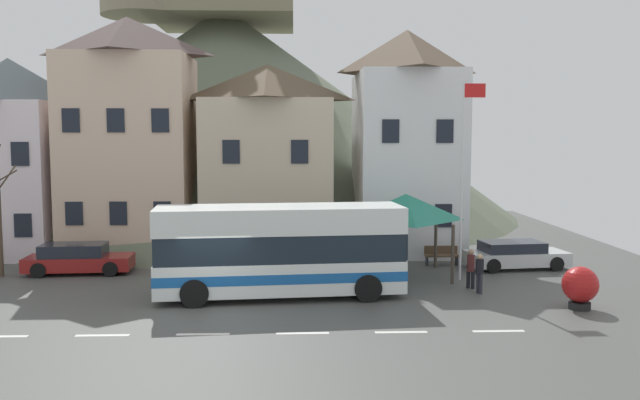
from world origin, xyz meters
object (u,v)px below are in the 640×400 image
(townhouse_00, at_px, (12,156))
(harbour_buoy, at_px, (580,286))
(pedestrian_00, at_px, (402,261))
(townhouse_03, at_px, (406,141))
(parked_car_01, at_px, (78,259))
(transit_bus, at_px, (280,251))
(hilltop_castle, at_px, (224,106))
(townhouse_02, at_px, (268,159))
(public_bench, at_px, (441,255))
(townhouse_01, at_px, (130,137))
(parked_car_02, at_px, (515,255))
(bus_shelter, at_px, (406,207))
(flagpole, at_px, (464,168))
(pedestrian_01, at_px, (471,267))
(pedestrian_02, at_px, (480,270))

(townhouse_00, height_order, harbour_buoy, townhouse_00)
(pedestrian_00, xyz_separation_m, harbour_buoy, (5.46, -4.52, -0.07))
(townhouse_03, relative_size, parked_car_01, 2.48)
(townhouse_03, relative_size, transit_bus, 1.22)
(townhouse_03, bearing_deg, hilltop_castle, 123.52)
(transit_bus, xyz_separation_m, parked_car_01, (-8.87, 4.56, -1.06))
(townhouse_02, bearing_deg, harbour_buoy, -47.00)
(public_bench, bearing_deg, transit_bus, -141.30)
(townhouse_01, bearing_deg, parked_car_02, -13.66)
(parked_car_01, relative_size, pedestrian_00, 2.95)
(bus_shelter, relative_size, pedestrian_00, 2.33)
(townhouse_02, xyz_separation_m, flagpole, (8.25, -7.14, -0.12))
(townhouse_00, relative_size, parked_car_02, 2.13)
(transit_bus, relative_size, pedestrian_01, 5.96)
(pedestrian_01, bearing_deg, hilltop_castle, 115.27)
(townhouse_03, bearing_deg, public_bench, -76.82)
(flagpole, relative_size, harbour_buoy, 5.47)
(townhouse_00, relative_size, townhouse_02, 1.03)
(townhouse_02, distance_m, parked_car_01, 10.44)
(townhouse_00, distance_m, pedestrian_01, 23.53)
(townhouse_02, bearing_deg, pedestrian_01, -46.58)
(townhouse_00, distance_m, flagpole, 22.64)
(townhouse_02, height_order, harbour_buoy, townhouse_02)
(pedestrian_01, distance_m, flagpole, 4.09)
(transit_bus, relative_size, pedestrian_00, 5.99)
(townhouse_01, height_order, flagpole, townhouse_01)
(townhouse_03, distance_m, public_bench, 6.81)
(parked_car_02, xyz_separation_m, harbour_buoy, (-0.10, -7.17, 0.20))
(hilltop_castle, bearing_deg, townhouse_01, -99.37)
(parked_car_02, bearing_deg, townhouse_00, 160.98)
(townhouse_01, bearing_deg, transit_bus, -50.67)
(hilltop_castle, height_order, parked_car_01, hilltop_castle)
(bus_shelter, relative_size, pedestrian_02, 2.37)
(hilltop_castle, bearing_deg, pedestrian_00, -68.52)
(transit_bus, distance_m, harbour_buoy, 10.62)
(transit_bus, bearing_deg, parked_car_01, 147.45)
(bus_shelter, height_order, pedestrian_01, bus_shelter)
(bus_shelter, bearing_deg, parked_car_02, 15.02)
(pedestrian_00, bearing_deg, pedestrian_02, -38.57)
(townhouse_01, bearing_deg, townhouse_02, 3.26)
(townhouse_01, height_order, pedestrian_01, townhouse_01)
(hilltop_castle, xyz_separation_m, parked_car_02, (15.22, -21.92, -7.56))
(pedestrian_00, height_order, public_bench, pedestrian_00)
(pedestrian_01, height_order, pedestrian_02, pedestrian_01)
(townhouse_01, distance_m, pedestrian_01, 17.92)
(townhouse_03, height_order, flagpole, townhouse_03)
(townhouse_00, bearing_deg, pedestrian_02, -25.19)
(hilltop_castle, bearing_deg, transit_bus, -79.93)
(public_bench, xyz_separation_m, flagpole, (0.13, -3.26, 4.18))
(parked_car_01, bearing_deg, pedestrian_01, -15.43)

